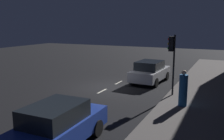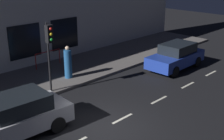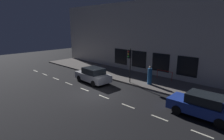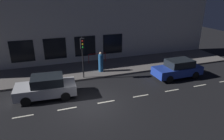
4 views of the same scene
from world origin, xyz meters
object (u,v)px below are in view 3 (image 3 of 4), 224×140
object	(u,v)px
parked_car_1	(93,75)
pedestrian_0	(150,76)
traffic_light	(130,58)
parked_car_0	(202,106)

from	to	relation	value
parked_car_1	pedestrian_0	size ratio (longest dim) A/B	2.28
traffic_light	pedestrian_0	xyz separation A→B (m)	(1.02, -1.78, -1.75)
traffic_light	parked_car_0	size ratio (longest dim) A/B	0.83
parked_car_0	parked_car_1	world-z (taller)	same
parked_car_1	pedestrian_0	xyz separation A→B (m)	(3.18, -4.86, 0.19)
parked_car_0	parked_car_1	size ratio (longest dim) A/B	1.00
traffic_light	parked_car_0	world-z (taller)	traffic_light
parked_car_1	pedestrian_0	world-z (taller)	pedestrian_0
parked_car_1	parked_car_0	bearing A→B (deg)	-86.43
traffic_light	parked_car_1	size ratio (longest dim) A/B	0.83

